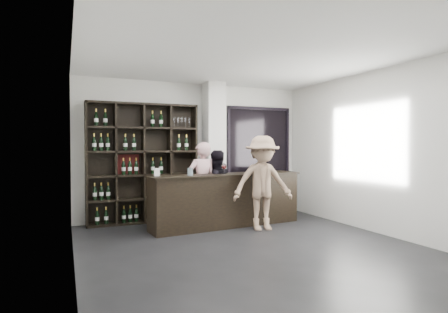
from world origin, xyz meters
name	(u,v)px	position (x,y,z in m)	size (l,w,h in m)	color
floor	(253,248)	(0.00, 0.00, -0.01)	(5.00, 5.50, 0.01)	black
wine_shelf	(143,163)	(-1.15, 2.57, 1.20)	(2.20, 0.35, 2.40)	black
structural_column	(214,151)	(0.35, 2.47, 1.45)	(0.40, 0.40, 2.90)	silver
glass_panel	(259,152)	(1.55, 2.69, 1.40)	(1.60, 0.08, 2.10)	black
tasting_counter	(227,200)	(0.26, 1.59, 0.51)	(3.08, 0.64, 1.01)	black
taster_pink	(202,184)	(-0.15, 1.85, 0.81)	(0.59, 0.39, 1.62)	#DDA7A9
taster_black	(216,187)	(0.14, 1.85, 0.73)	(0.71, 0.55, 1.46)	black
customer	(263,183)	(0.75, 1.05, 0.87)	(1.12, 0.64, 1.73)	#8F715A
wine_glass	(224,168)	(0.19, 1.56, 1.12)	(0.09, 0.09, 0.22)	white
spit_cup	(190,172)	(-0.51, 1.48, 1.08)	(0.10, 0.10, 0.14)	silver
napkin_stack	(268,172)	(1.24, 1.70, 1.02)	(0.11, 0.11, 0.02)	white
card_stand	(157,172)	(-1.10, 1.57, 1.08)	(0.09, 0.05, 0.14)	white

